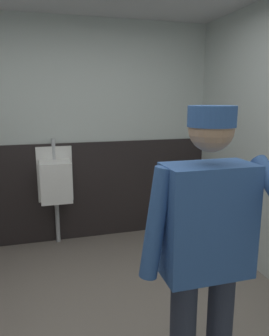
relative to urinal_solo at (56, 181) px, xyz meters
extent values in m
cube|color=silver|center=(0.23, 0.22, 0.51)|extent=(3.89, 0.12, 2.57)
cube|color=black|center=(0.23, 0.14, -0.19)|extent=(3.29, 0.03, 1.18)
cube|color=white|center=(0.00, 0.13, 0.05)|extent=(0.40, 0.05, 0.65)
cube|color=white|center=(0.00, -0.04, 0.00)|extent=(0.34, 0.30, 0.45)
cylinder|color=#B7BABF|center=(0.00, 0.12, 0.34)|extent=(0.04, 0.04, 0.24)
cylinder|color=#B7BABF|center=(0.00, 0.09, -0.50)|extent=(0.05, 0.05, 0.55)
cylinder|color=#2D3342|center=(0.76, -2.31, -0.38)|extent=(0.14, 0.14, 0.80)
cube|color=#335999|center=(0.65, -2.31, 0.31)|extent=(0.45, 0.24, 0.58)
cylinder|color=#335999|center=(0.37, -2.31, 0.33)|extent=(0.17, 0.09, 0.56)
sphere|color=tan|center=(0.65, -2.31, 0.77)|extent=(0.22, 0.22, 0.22)
cylinder|color=#335999|center=(0.65, -2.31, 0.83)|extent=(0.23, 0.23, 0.10)
camera|label=1|loc=(-0.13, -3.70, 0.92)|focal=35.16mm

